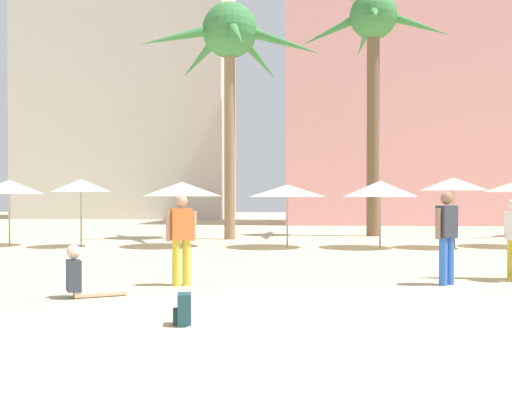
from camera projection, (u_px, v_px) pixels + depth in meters
The scene contains 17 objects.
ground at pixel (294, 352), 6.35m from camera, with size 120.00×120.00×0.00m, color #C6B28C.
hotel_pink at pixel (446, 74), 38.63m from camera, with size 21.04×8.89×19.77m, color pink.
hotel_tower_gray at pixel (132, 13), 49.87m from camera, with size 16.80×10.28×35.08m, color beige.
palm_tree_far_left at pixel (373, 41), 25.49m from camera, with size 6.59×6.65×10.70m.
palm_tree_left at pixel (230, 45), 23.57m from camera, with size 7.21×6.91×9.58m.
cafe_umbrella_0 at pixel (380, 189), 19.49m from camera, with size 2.48×2.48×2.25m.
cafe_umbrella_1 at pixel (182, 189), 20.04m from camera, with size 2.74×2.74×2.23m.
cafe_umbrella_3 at pixel (81, 186), 19.93m from camera, with size 2.01×2.01×2.32m.
cafe_umbrella_4 at pixel (287, 191), 19.68m from camera, with size 2.59×2.59×2.13m.
cafe_umbrella_5 at pixel (9, 187), 20.28m from camera, with size 2.30×2.30×2.30m.
cafe_umbrella_6 at pixel (453, 184), 19.43m from camera, with size 2.21×2.21×2.36m.
beach_towel at pixel (248, 329), 7.46m from camera, with size 1.54×1.10×0.01m, color white.
backpack at pixel (184, 310), 7.69m from camera, with size 0.28×0.33×0.42m.
person_far_left at pixel (511, 236), 11.85m from camera, with size 2.83×0.81×1.67m.
person_mid_right at pixel (447, 234), 11.22m from camera, with size 0.54×0.45×1.80m.
person_near_left at pixel (85, 279), 9.86m from camera, with size 1.03×0.78×0.90m.
person_far_right at pixel (181, 236), 11.15m from camera, with size 0.58×0.37×1.74m.
Camera 1 is at (0.05, -6.35, 1.69)m, focal length 40.89 mm.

